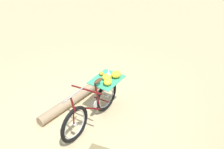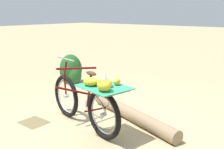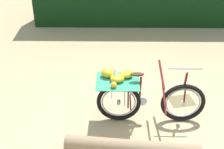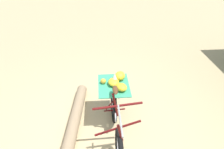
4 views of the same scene
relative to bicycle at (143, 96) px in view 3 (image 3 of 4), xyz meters
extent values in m
plane|color=tan|center=(0.01, 0.11, -0.49)|extent=(60.00, 60.00, 0.00)
torus|color=black|center=(-0.65, 0.15, -0.13)|extent=(0.73, 0.22, 0.73)
torus|color=#B7B7BC|center=(-0.65, 0.15, -0.13)|extent=(0.56, 0.14, 0.57)
cylinder|color=#B7B7BC|center=(-0.65, 0.15, -0.13)|extent=(0.08, 0.09, 0.06)
torus|color=black|center=(0.38, -0.07, -0.13)|extent=(0.73, 0.22, 0.73)
torus|color=#B7B7BC|center=(0.38, -0.07, -0.13)|extent=(0.56, 0.14, 0.57)
cylinder|color=#B7B7BC|center=(0.38, -0.07, -0.13)|extent=(0.08, 0.09, 0.06)
cylinder|color=#590F0F|center=(-0.33, 0.08, 0.04)|extent=(0.18, 0.69, 0.30)
cylinder|color=#590F0F|center=(-0.26, 0.06, 0.43)|extent=(0.18, 0.71, 0.11)
cylinder|color=#590F0F|center=(0.05, 0.00, 0.14)|extent=(0.06, 0.12, 0.49)
cylinder|color=#590F0F|center=(0.19, -0.03, -0.11)|extent=(0.10, 0.38, 0.05)
cylinder|color=#590F0F|center=(0.23, -0.04, 0.10)|extent=(0.09, 0.32, 0.47)
cylinder|color=#590F0F|center=(-0.66, 0.15, 0.02)|extent=(0.04, 0.05, 0.30)
cylinder|color=#590F0F|center=(-0.64, 0.14, 0.32)|extent=(0.05, 0.10, 0.30)
cylinder|color=gray|center=(-0.61, 0.14, 0.53)|extent=(0.51, 0.13, 0.02)
ellipsoid|color=#4C2D19|center=(0.11, -0.01, 0.42)|extent=(0.23, 0.13, 0.06)
cylinder|color=#B7B7BC|center=(0.01, 0.01, -0.10)|extent=(0.16, 0.05, 0.16)
cylinder|color=#B7B7BC|center=(0.29, -0.05, 0.06)|extent=(0.06, 0.20, 0.39)
cylinder|color=#B7B7BC|center=(0.49, -0.10, 0.06)|extent=(0.07, 0.24, 0.39)
cube|color=brown|center=(0.40, -0.08, 0.26)|extent=(0.68, 0.55, 0.02)
cube|color=#33936B|center=(0.40, -0.08, 0.28)|extent=(0.78, 0.67, 0.01)
ellipsoid|color=gold|center=(0.41, -0.08, 0.34)|extent=(0.25, 0.22, 0.11)
ellipsoid|color=gold|center=(0.23, -0.16, 0.35)|extent=(0.24, 0.22, 0.12)
ellipsoid|color=gold|center=(0.53, -0.23, 0.36)|extent=(0.27, 0.26, 0.15)
sphere|color=gold|center=(0.37, -0.11, 0.34)|extent=(0.10, 0.10, 0.10)
sphere|color=gold|center=(0.50, 0.09, 0.34)|extent=(0.10, 0.10, 0.10)
cone|color=white|center=(0.43, -0.10, 0.40)|extent=(0.17, 0.17, 0.22)
cylinder|color=#937A5B|center=(0.34, 0.70, -0.39)|extent=(1.99, 0.81, 0.21)
cube|color=olive|center=(-0.87, -0.37, -0.49)|extent=(0.44, 0.36, 0.01)
camera|label=1|loc=(-3.43, -1.67, 3.01)|focal=38.18mm
camera|label=2|loc=(2.55, -2.61, 1.27)|focal=40.84mm
camera|label=3|loc=(1.28, 4.02, 3.01)|focal=51.03mm
camera|label=4|loc=(-2.15, 0.69, 2.32)|focal=30.67mm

